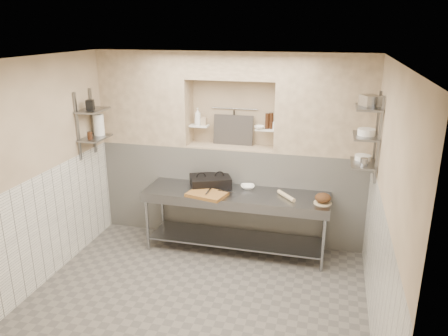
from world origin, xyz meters
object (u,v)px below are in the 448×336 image
(rolling_pin, at_px, (286,196))
(bread_loaf, at_px, (323,198))
(bottle_soap, at_px, (198,117))
(cutting_board, at_px, (207,194))
(prep_table, at_px, (236,210))
(mixing_bowl, at_px, (248,187))
(panini_press, at_px, (210,181))
(bowl_alcove, at_px, (259,127))
(jug_left, at_px, (99,125))

(rolling_pin, xyz_separation_m, bread_loaf, (0.49, -0.08, 0.05))
(bottle_soap, bearing_deg, cutting_board, -65.07)
(prep_table, bearing_deg, mixing_bowl, 59.53)
(panini_press, xyz_separation_m, rolling_pin, (1.12, -0.18, -0.05))
(cutting_board, relative_size, rolling_pin, 1.36)
(bowl_alcove, bearing_deg, bread_loaf, -32.02)
(panini_press, height_order, bread_loaf, panini_press)
(rolling_pin, bearing_deg, bread_loaf, -8.74)
(panini_press, xyz_separation_m, bottle_soap, (-0.30, 0.39, 0.86))
(rolling_pin, relative_size, bowl_alcove, 2.56)
(panini_press, relative_size, bread_loaf, 3.23)
(panini_press, bearing_deg, bottle_soap, 103.01)
(bottle_soap, height_order, bowl_alcove, bottle_soap)
(bread_loaf, bearing_deg, panini_press, 170.99)
(mixing_bowl, distance_m, bottle_soap, 1.29)
(prep_table, height_order, panini_press, panini_press)
(bowl_alcove, bearing_deg, cutting_board, -129.04)
(prep_table, height_order, cutting_board, cutting_board)
(prep_table, height_order, bowl_alcove, bowl_alcove)
(cutting_board, bearing_deg, jug_left, 173.31)
(rolling_pin, bearing_deg, panini_press, 170.87)
(rolling_pin, bearing_deg, jug_left, 179.83)
(bowl_alcove, bearing_deg, rolling_pin, -47.82)
(cutting_board, distance_m, mixing_bowl, 0.64)
(bread_loaf, bearing_deg, cutting_board, -175.82)
(bread_loaf, bearing_deg, mixing_bowl, 164.16)
(rolling_pin, xyz_separation_m, bowl_alcove, (-0.48, 0.53, 0.81))
(cutting_board, height_order, jug_left, jug_left)
(cutting_board, relative_size, bottle_soap, 1.99)
(rolling_pin, distance_m, jug_left, 2.86)
(mixing_bowl, relative_size, rolling_pin, 0.53)
(panini_press, xyz_separation_m, bread_loaf, (1.61, -0.26, 0.00))
(panini_press, relative_size, bottle_soap, 2.66)
(panini_press, xyz_separation_m, cutting_board, (0.06, -0.37, -0.05))
(jug_left, bearing_deg, bottle_soap, 22.88)
(panini_press, bearing_deg, cutting_board, -105.78)
(cutting_board, xyz_separation_m, rolling_pin, (1.06, 0.19, 0.01))
(rolling_pin, height_order, jug_left, jug_left)
(bread_loaf, height_order, jug_left, jug_left)
(panini_press, height_order, cutting_board, panini_press)
(bottle_soap, bearing_deg, bowl_alcove, -2.17)
(panini_press, bearing_deg, bread_loaf, -33.39)
(bread_loaf, relative_size, bottle_soap, 0.82)
(cutting_board, height_order, rolling_pin, rolling_pin)
(prep_table, relative_size, cutting_board, 5.08)
(mixing_bowl, xyz_separation_m, jug_left, (-2.16, -0.22, 0.84))
(rolling_pin, distance_m, bread_loaf, 0.50)
(panini_press, height_order, bowl_alcove, bowl_alcove)
(prep_table, relative_size, jug_left, 8.62)
(bottle_soap, bearing_deg, prep_table, -38.04)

